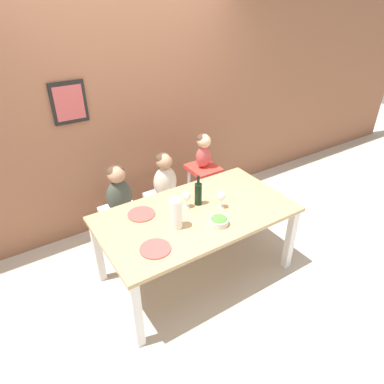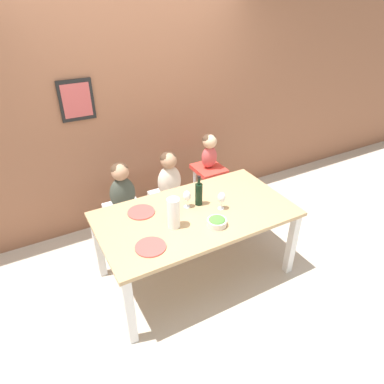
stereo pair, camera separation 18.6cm
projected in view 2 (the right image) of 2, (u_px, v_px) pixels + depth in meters
name	position (u px, v px, depth m)	size (l,w,h in m)	color
ground_plane	(195.00, 272.00, 3.48)	(14.00, 14.00, 0.00)	#BCB2A3
wall_back	(138.00, 107.00, 3.75)	(10.00, 0.09, 2.70)	#8E5B42
dining_table	(196.00, 220.00, 3.14)	(1.78, 0.98, 0.73)	tan
chair_far_left	(125.00, 214.00, 3.67)	(0.38, 0.43, 0.47)	silver
chair_far_center	(170.00, 201.00, 3.89)	(0.38, 0.43, 0.47)	silver
chair_right_highchair	(209.00, 179.00, 4.01)	(0.32, 0.36, 0.70)	silver
person_child_left	(122.00, 186.00, 3.49)	(0.27, 0.19, 0.53)	#3D4238
person_child_center	(169.00, 174.00, 3.71)	(0.27, 0.19, 0.53)	beige
person_baby_right	(209.00, 149.00, 3.82)	(0.19, 0.16, 0.40)	#C64C4C
wine_bottle	(199.00, 193.00, 3.16)	(0.07, 0.07, 0.30)	black
paper_towel_roll	(174.00, 213.00, 2.86)	(0.11, 0.11, 0.27)	white
wine_glass_near	(222.00, 198.00, 3.10)	(0.07, 0.07, 0.17)	white
wine_glass_far	(187.00, 196.00, 3.12)	(0.07, 0.07, 0.17)	white
salad_bowl_large	(217.00, 222.00, 2.92)	(0.17, 0.17, 0.08)	silver
dinner_plate_front_left	(151.00, 247.00, 2.69)	(0.25, 0.25, 0.01)	#D14C47
dinner_plate_back_left	(141.00, 212.00, 3.10)	(0.25, 0.25, 0.01)	#D14C47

